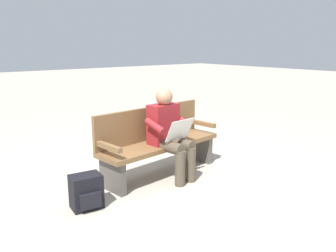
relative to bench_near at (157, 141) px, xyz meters
name	(u,v)px	position (x,y,z in m)	size (l,w,h in m)	color
ground_plane	(161,174)	(-0.01, 0.07, -0.46)	(40.00, 40.00, 0.00)	#A89E8E
bench_near	(157,141)	(0.00, 0.00, 0.00)	(1.84, 0.67, 0.90)	brown
person_seated	(169,131)	(-0.02, 0.23, 0.17)	(0.60, 0.60, 1.18)	maroon
backpack	(86,192)	(1.22, 0.36, -0.28)	(0.35, 0.30, 0.37)	black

